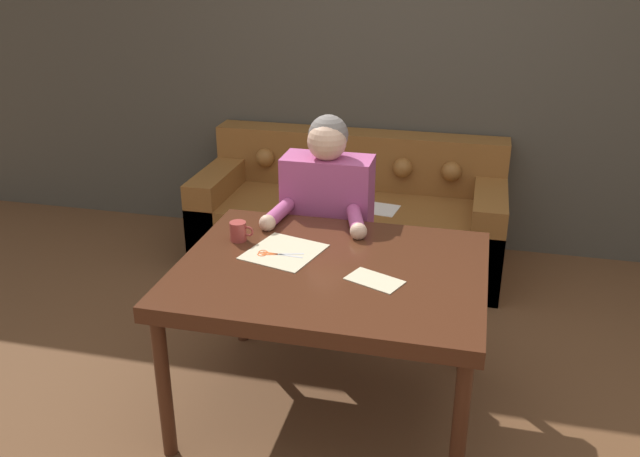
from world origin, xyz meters
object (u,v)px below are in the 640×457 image
mug (239,231)px  couch (351,218)px  scissors (272,254)px  person (327,227)px  dining_table (331,280)px

mug → couch: bearing=80.1°
scissors → mug: size_ratio=1.84×
person → mug: size_ratio=10.74×
person → mug: bearing=-120.6°
couch → mug: (-0.25, -1.43, 0.48)m
dining_table → mug: 0.51m
dining_table → scissors: 0.29m
couch → scissors: size_ratio=9.51×
dining_table → person: (-0.17, 0.67, -0.04)m
dining_table → person: size_ratio=1.07×
dining_table → scissors: scissors is taller
couch → mug: 1.53m
couch → mug: mug is taller
scissors → mug: (-0.19, 0.11, 0.04)m
couch → scissors: bearing=-92.1°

